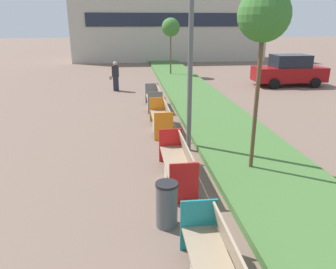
{
  "coord_description": "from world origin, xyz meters",
  "views": [
    {
      "loc": [
        -0.16,
        0.3,
        3.66
      ],
      "look_at": [
        0.9,
        9.18,
        0.6
      ],
      "focal_mm": 35.0,
      "sensor_mm": 36.0,
      "label": 1
    }
  ],
  "objects_px": {
    "bench_grey_frame": "(154,100)",
    "parked_car_distant": "(289,71)",
    "bench_orange_frame": "(161,120)",
    "litter_bin": "(167,204)",
    "bench_red_frame": "(178,165)",
    "pedestrian_walking": "(115,76)",
    "sapling_tree_near": "(264,17)",
    "sapling_tree_far": "(171,28)"
  },
  "relations": [
    {
      "from": "bench_red_frame",
      "to": "parked_car_distant",
      "type": "height_order",
      "value": "parked_car_distant"
    },
    {
      "from": "pedestrian_walking",
      "to": "parked_car_distant",
      "type": "distance_m",
      "value": 10.39
    },
    {
      "from": "bench_grey_frame",
      "to": "sapling_tree_near",
      "type": "xyz_separation_m",
      "value": [
        1.91,
        -7.07,
        3.41
      ]
    },
    {
      "from": "bench_orange_frame",
      "to": "sapling_tree_near",
      "type": "height_order",
      "value": "sapling_tree_near"
    },
    {
      "from": "bench_orange_frame",
      "to": "bench_grey_frame",
      "type": "relative_size",
      "value": 1.11
    },
    {
      "from": "bench_orange_frame",
      "to": "parked_car_distant",
      "type": "relative_size",
      "value": 0.54
    },
    {
      "from": "bench_red_frame",
      "to": "parked_car_distant",
      "type": "relative_size",
      "value": 0.55
    },
    {
      "from": "litter_bin",
      "to": "parked_car_distant",
      "type": "bearing_deg",
      "value": 56.48
    },
    {
      "from": "parked_car_distant",
      "to": "pedestrian_walking",
      "type": "bearing_deg",
      "value": -177.54
    },
    {
      "from": "bench_red_frame",
      "to": "bench_orange_frame",
      "type": "bearing_deg",
      "value": 90.01
    },
    {
      "from": "sapling_tree_far",
      "to": "parked_car_distant",
      "type": "distance_m",
      "value": 8.47
    },
    {
      "from": "bench_grey_frame",
      "to": "pedestrian_walking",
      "type": "distance_m",
      "value": 4.59
    },
    {
      "from": "litter_bin",
      "to": "sapling_tree_near",
      "type": "height_order",
      "value": "sapling_tree_near"
    },
    {
      "from": "bench_grey_frame",
      "to": "bench_red_frame",
      "type": "bearing_deg",
      "value": -89.97
    },
    {
      "from": "bench_red_frame",
      "to": "sapling_tree_near",
      "type": "bearing_deg",
      "value": 4.46
    },
    {
      "from": "bench_orange_frame",
      "to": "parked_car_distant",
      "type": "xyz_separation_m",
      "value": [
        8.54,
        7.76,
        0.54
      ]
    },
    {
      "from": "sapling_tree_near",
      "to": "parked_car_distant",
      "type": "bearing_deg",
      "value": 60.23
    },
    {
      "from": "litter_bin",
      "to": "bench_grey_frame",
      "type": "bearing_deg",
      "value": 86.94
    },
    {
      "from": "bench_orange_frame",
      "to": "litter_bin",
      "type": "bearing_deg",
      "value": -94.76
    },
    {
      "from": "bench_grey_frame",
      "to": "litter_bin",
      "type": "bearing_deg",
      "value": -93.06
    },
    {
      "from": "pedestrian_walking",
      "to": "bench_red_frame",
      "type": "bearing_deg",
      "value": -80.78
    },
    {
      "from": "sapling_tree_near",
      "to": "litter_bin",
      "type": "bearing_deg",
      "value": -139.67
    },
    {
      "from": "bench_red_frame",
      "to": "litter_bin",
      "type": "bearing_deg",
      "value": -104.57
    },
    {
      "from": "bench_grey_frame",
      "to": "parked_car_distant",
      "type": "height_order",
      "value": "parked_car_distant"
    },
    {
      "from": "sapling_tree_near",
      "to": "parked_car_distant",
      "type": "relative_size",
      "value": 1.05
    },
    {
      "from": "pedestrian_walking",
      "to": "sapling_tree_near",
      "type": "bearing_deg",
      "value": -71.54
    },
    {
      "from": "bench_orange_frame",
      "to": "pedestrian_walking",
      "type": "height_order",
      "value": "pedestrian_walking"
    },
    {
      "from": "litter_bin",
      "to": "bench_red_frame",
      "type": "bearing_deg",
      "value": 75.43
    },
    {
      "from": "bench_orange_frame",
      "to": "sapling_tree_far",
      "type": "distance_m",
      "value": 12.92
    },
    {
      "from": "bench_orange_frame",
      "to": "litter_bin",
      "type": "distance_m",
      "value": 5.89
    },
    {
      "from": "bench_red_frame",
      "to": "pedestrian_walking",
      "type": "relative_size",
      "value": 1.43
    },
    {
      "from": "bench_orange_frame",
      "to": "litter_bin",
      "type": "relative_size",
      "value": 2.54
    },
    {
      "from": "bench_red_frame",
      "to": "pedestrian_walking",
      "type": "distance_m",
      "value": 11.55
    },
    {
      "from": "sapling_tree_near",
      "to": "pedestrian_walking",
      "type": "distance_m",
      "value": 12.22
    },
    {
      "from": "pedestrian_walking",
      "to": "parked_car_distant",
      "type": "xyz_separation_m",
      "value": [
        10.39,
        0.35,
        0.09
      ]
    },
    {
      "from": "bench_orange_frame",
      "to": "sapling_tree_far",
      "type": "bearing_deg",
      "value": 81.28
    },
    {
      "from": "sapling_tree_far",
      "to": "bench_orange_frame",
      "type": "bearing_deg",
      "value": -98.72
    },
    {
      "from": "sapling_tree_far",
      "to": "parked_car_distant",
      "type": "bearing_deg",
      "value": -35.15
    },
    {
      "from": "litter_bin",
      "to": "parked_car_distant",
      "type": "relative_size",
      "value": 0.21
    },
    {
      "from": "sapling_tree_far",
      "to": "bench_grey_frame",
      "type": "bearing_deg",
      "value": -101.72
    },
    {
      "from": "bench_orange_frame",
      "to": "parked_car_distant",
      "type": "distance_m",
      "value": 11.55
    },
    {
      "from": "litter_bin",
      "to": "sapling_tree_near",
      "type": "distance_m",
      "value": 4.58
    }
  ]
}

